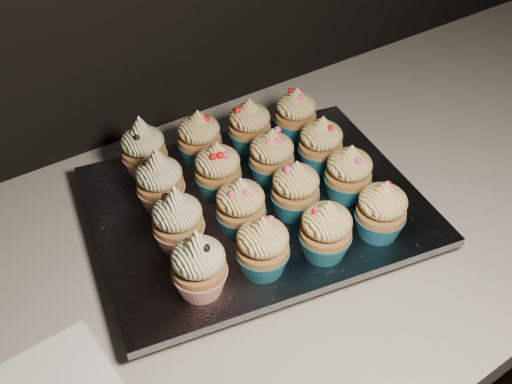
% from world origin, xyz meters
% --- Properties ---
extents(worktop, '(2.44, 0.64, 0.04)m').
position_xyz_m(worktop, '(0.00, 1.70, 0.88)').
color(worktop, beige).
rests_on(worktop, cabinet).
extents(baking_tray, '(0.45, 0.38, 0.02)m').
position_xyz_m(baking_tray, '(0.04, 1.72, 0.91)').
color(baking_tray, black).
rests_on(baking_tray, worktop).
extents(foil_lining, '(0.49, 0.42, 0.01)m').
position_xyz_m(foil_lining, '(0.04, 1.72, 0.93)').
color(foil_lining, silver).
rests_on(foil_lining, baking_tray).
extents(cupcake_0, '(0.06, 0.06, 0.10)m').
position_xyz_m(cupcake_0, '(-0.09, 1.63, 0.97)').
color(cupcake_0, red).
rests_on(cupcake_0, foil_lining).
extents(cupcake_1, '(0.06, 0.06, 0.08)m').
position_xyz_m(cupcake_1, '(-0.02, 1.62, 0.97)').
color(cupcake_1, '#1B6380').
rests_on(cupcake_1, foil_lining).
extents(cupcake_2, '(0.06, 0.06, 0.08)m').
position_xyz_m(cupcake_2, '(0.06, 1.59, 0.97)').
color(cupcake_2, '#1B6380').
rests_on(cupcake_2, foil_lining).
extents(cupcake_3, '(0.06, 0.06, 0.08)m').
position_xyz_m(cupcake_3, '(0.14, 1.58, 0.97)').
color(cupcake_3, '#1B6380').
rests_on(cupcake_3, foil_lining).
extents(cupcake_4, '(0.06, 0.06, 0.10)m').
position_xyz_m(cupcake_4, '(-0.08, 1.71, 0.97)').
color(cupcake_4, red).
rests_on(cupcake_4, foil_lining).
extents(cupcake_5, '(0.06, 0.06, 0.08)m').
position_xyz_m(cupcake_5, '(-0.00, 1.69, 0.97)').
color(cupcake_5, '#1B6380').
rests_on(cupcake_5, foil_lining).
extents(cupcake_6, '(0.06, 0.06, 0.08)m').
position_xyz_m(cupcake_6, '(0.07, 1.67, 0.97)').
color(cupcake_6, '#1B6380').
rests_on(cupcake_6, foil_lining).
extents(cupcake_7, '(0.06, 0.06, 0.08)m').
position_xyz_m(cupcake_7, '(0.15, 1.66, 0.97)').
color(cupcake_7, '#1B6380').
rests_on(cupcake_7, foil_lining).
extents(cupcake_8, '(0.06, 0.06, 0.10)m').
position_xyz_m(cupcake_8, '(-0.06, 1.78, 0.97)').
color(cupcake_8, red).
rests_on(cupcake_8, foil_lining).
extents(cupcake_9, '(0.06, 0.06, 0.08)m').
position_xyz_m(cupcake_9, '(0.01, 1.76, 0.97)').
color(cupcake_9, '#1B6380').
rests_on(cupcake_9, foil_lining).
extents(cupcake_10, '(0.06, 0.06, 0.08)m').
position_xyz_m(cupcake_10, '(0.09, 1.75, 0.97)').
color(cupcake_10, '#1B6380').
rests_on(cupcake_10, foil_lining).
extents(cupcake_11, '(0.06, 0.06, 0.08)m').
position_xyz_m(cupcake_11, '(0.16, 1.73, 0.97)').
color(cupcake_11, '#1B6380').
rests_on(cupcake_11, foil_lining).
extents(cupcake_12, '(0.06, 0.06, 0.10)m').
position_xyz_m(cupcake_12, '(-0.05, 1.86, 0.97)').
color(cupcake_12, red).
rests_on(cupcake_12, foil_lining).
extents(cupcake_13, '(0.06, 0.06, 0.08)m').
position_xyz_m(cupcake_13, '(0.03, 1.84, 0.97)').
color(cupcake_13, '#1B6380').
rests_on(cupcake_13, foil_lining).
extents(cupcake_14, '(0.06, 0.06, 0.08)m').
position_xyz_m(cupcake_14, '(0.11, 1.83, 0.97)').
color(cupcake_14, '#1B6380').
rests_on(cupcake_14, foil_lining).
extents(cupcake_15, '(0.06, 0.06, 0.08)m').
position_xyz_m(cupcake_15, '(0.18, 1.81, 0.97)').
color(cupcake_15, '#1B6380').
rests_on(cupcake_15, foil_lining).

